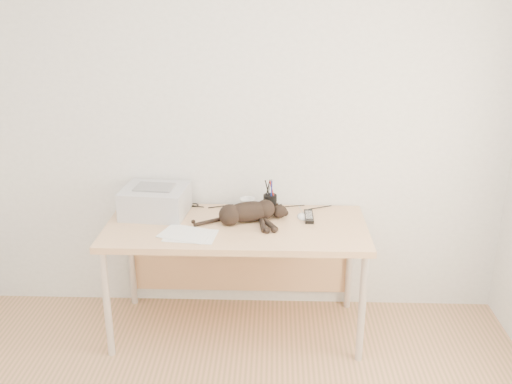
{
  "coord_description": "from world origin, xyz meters",
  "views": [
    {
      "loc": [
        0.23,
        -1.81,
        2.13
      ],
      "look_at": [
        0.12,
        1.34,
        0.98
      ],
      "focal_mm": 40.0,
      "sensor_mm": 36.0,
      "label": 1
    }
  ],
  "objects_px": {
    "printer": "(155,201)",
    "mug": "(247,205)",
    "desk": "(237,239)",
    "mouse": "(302,215)",
    "cat": "(246,213)",
    "pen_cup": "(270,203)"
  },
  "relations": [
    {
      "from": "printer",
      "to": "mug",
      "type": "height_order",
      "value": "printer"
    },
    {
      "from": "desk",
      "to": "mug",
      "type": "distance_m",
      "value": 0.23
    },
    {
      "from": "cat",
      "to": "pen_cup",
      "type": "bearing_deg",
      "value": 30.47
    },
    {
      "from": "desk",
      "to": "cat",
      "type": "distance_m",
      "value": 0.2
    },
    {
      "from": "printer",
      "to": "pen_cup",
      "type": "distance_m",
      "value": 0.73
    },
    {
      "from": "desk",
      "to": "printer",
      "type": "xyz_separation_m",
      "value": [
        -0.53,
        0.08,
        0.22
      ]
    },
    {
      "from": "pen_cup",
      "to": "mouse",
      "type": "xyz_separation_m",
      "value": [
        0.2,
        -0.08,
        -0.04
      ]
    },
    {
      "from": "desk",
      "to": "mouse",
      "type": "distance_m",
      "value": 0.44
    },
    {
      "from": "printer",
      "to": "mug",
      "type": "relative_size",
      "value": 4.4
    },
    {
      "from": "desk",
      "to": "cat",
      "type": "relative_size",
      "value": 2.69
    },
    {
      "from": "cat",
      "to": "pen_cup",
      "type": "xyz_separation_m",
      "value": [
        0.14,
        0.17,
        0.0
      ]
    },
    {
      "from": "pen_cup",
      "to": "mouse",
      "type": "bearing_deg",
      "value": -22.15
    },
    {
      "from": "mug",
      "to": "pen_cup",
      "type": "xyz_separation_m",
      "value": [
        0.15,
        -0.01,
        0.02
      ]
    },
    {
      "from": "cat",
      "to": "mug",
      "type": "height_order",
      "value": "cat"
    },
    {
      "from": "printer",
      "to": "mouse",
      "type": "bearing_deg",
      "value": -1.8
    },
    {
      "from": "printer",
      "to": "cat",
      "type": "bearing_deg",
      "value": -10.84
    },
    {
      "from": "printer",
      "to": "mouse",
      "type": "xyz_separation_m",
      "value": [
        0.93,
        -0.03,
        -0.07
      ]
    },
    {
      "from": "desk",
      "to": "cat",
      "type": "height_order",
      "value": "cat"
    },
    {
      "from": "cat",
      "to": "mug",
      "type": "xyz_separation_m",
      "value": [
        -0.0,
        0.17,
        -0.01
      ]
    },
    {
      "from": "mug",
      "to": "pen_cup",
      "type": "height_order",
      "value": "pen_cup"
    },
    {
      "from": "printer",
      "to": "mouse",
      "type": "height_order",
      "value": "printer"
    },
    {
      "from": "pen_cup",
      "to": "printer",
      "type": "bearing_deg",
      "value": -175.78
    }
  ]
}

